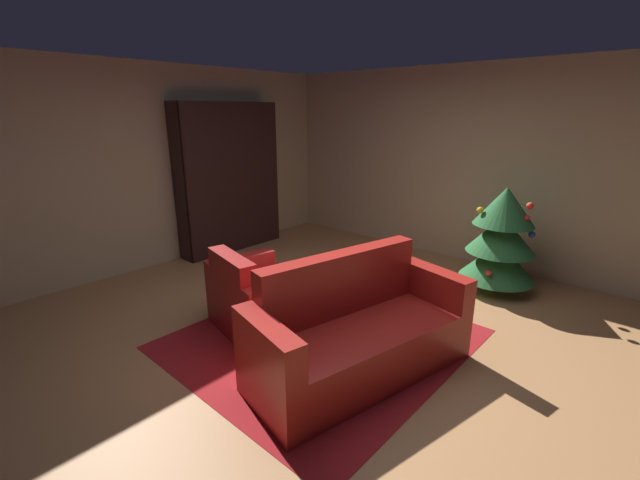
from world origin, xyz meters
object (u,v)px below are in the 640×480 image
object	(u,v)px
bookshelf_unit	(234,178)
book_stack_on_table	(312,296)
armchair_red	(259,301)
decorated_tree	(501,238)
coffee_table	(321,303)
bottle_on_table	(300,290)
couch_red	(358,335)

from	to	relation	value
bookshelf_unit	book_stack_on_table	xyz separation A→B (m)	(2.74, -1.23, -0.64)
armchair_red	decorated_tree	xyz separation A→B (m)	(1.34, 2.49, 0.34)
book_stack_on_table	coffee_table	bearing A→B (deg)	39.38
bookshelf_unit	coffee_table	bearing A→B (deg)	-22.90
coffee_table	bottle_on_table	bearing A→B (deg)	-126.73
coffee_table	book_stack_on_table	xyz separation A→B (m)	(-0.06, -0.05, 0.07)
decorated_tree	couch_red	bearing A→B (deg)	-95.79
couch_red	decorated_tree	xyz separation A→B (m)	(0.24, 2.39, 0.31)
armchair_red	decorated_tree	bearing A→B (deg)	61.67
bookshelf_unit	bottle_on_table	xyz separation A→B (m)	(2.68, -1.34, -0.56)
couch_red	bottle_on_table	xyz separation A→B (m)	(-0.65, 0.00, 0.20)
coffee_table	bookshelf_unit	bearing A→B (deg)	157.10
armchair_red	couch_red	bearing A→B (deg)	5.32
bookshelf_unit	couch_red	bearing A→B (deg)	-21.87
book_stack_on_table	bottle_on_table	bearing A→B (deg)	-117.44
armchair_red	decorated_tree	size ratio (longest dim) A/B	0.90
bookshelf_unit	decorated_tree	bearing A→B (deg)	16.33
book_stack_on_table	decorated_tree	distance (m)	2.44
bookshelf_unit	decorated_tree	xyz separation A→B (m)	(3.58, 1.05, -0.44)
armchair_red	couch_red	xyz separation A→B (m)	(1.10, 0.10, 0.02)
couch_red	book_stack_on_table	xyz separation A→B (m)	(-0.60, 0.11, 0.12)
coffee_table	book_stack_on_table	bearing A→B (deg)	-140.62
couch_red	book_stack_on_table	distance (m)	0.62
bookshelf_unit	bottle_on_table	distance (m)	3.05
bookshelf_unit	book_stack_on_table	size ratio (longest dim) A/B	9.55
bookshelf_unit	book_stack_on_table	distance (m)	3.07
armchair_red	book_stack_on_table	world-z (taller)	armchair_red
bottle_on_table	decorated_tree	world-z (taller)	decorated_tree
couch_red	decorated_tree	bearing A→B (deg)	84.21
couch_red	book_stack_on_table	world-z (taller)	couch_red
armchair_red	decorated_tree	world-z (taller)	decorated_tree
armchair_red	bottle_on_table	xyz separation A→B (m)	(0.45, 0.10, 0.22)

